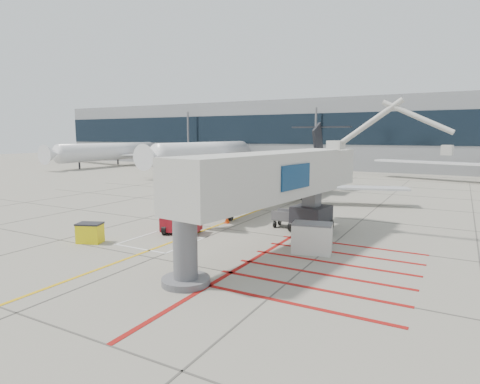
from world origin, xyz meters
The scene contains 13 objects.
ground_plane centered at (0.00, 0.00, 0.00)m, with size 260.00×260.00×0.00m, color gray.
regional_jet centered at (-1.24, 13.95, 4.09)m, with size 24.73×31.18×8.17m, color silver, non-canonical shape.
jet_bridge centered at (4.82, 0.25, 3.89)m, with size 9.21×19.44×7.78m, color beige, non-canonical shape.
pushback_tug centered at (-2.10, 1.31, 0.76)m, with size 2.61×1.63×1.52m, color maroon, non-canonical shape.
spill_bin centered at (-5.76, -3.45, 0.65)m, with size 1.49×1.00×1.30m, color yellow, non-canonical shape.
baggage_cart centered at (3.70, 6.68, 0.67)m, with size 2.12×1.34×1.34m, color #56555A, non-canonical shape.
ground_power_unit centered at (7.42, 1.28, 0.89)m, with size 2.25×1.31×1.78m, color silver, non-canonical shape.
cone_nose centered at (-6.11, 5.96, 0.22)m, with size 0.32×0.32×0.44m, color #FF560D.
cone_side centered at (-1.01, 5.70, 0.29)m, with size 0.41×0.41×0.57m, color red.
terminal_building centered at (10.00, 70.00, 7.00)m, with size 180.00×28.00×14.00m, color gray.
terminal_glass_band centered at (10.00, 55.95, 8.00)m, with size 180.00×0.10×6.00m, color black.
bg_aircraft_a centered at (-53.15, 46.00, 5.66)m, with size 33.96×37.73×11.32m, color silver, non-canonical shape.
bg_aircraft_b centered at (-27.35, 46.00, 6.16)m, with size 36.94×41.05×12.31m, color silver, non-canonical shape.
Camera 1 is at (14.74, -20.68, 6.85)m, focal length 30.00 mm.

